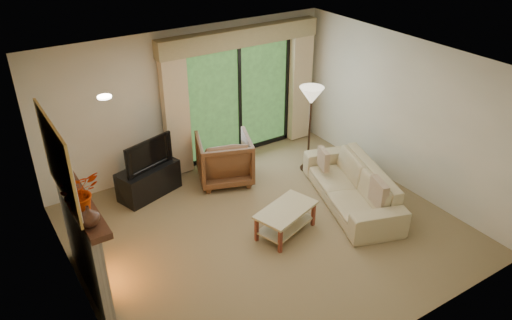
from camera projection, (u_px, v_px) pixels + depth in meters
floor at (266, 230)px, 7.69m from camera, size 5.50×5.50×0.00m
ceiling at (269, 68)px, 6.43m from camera, size 5.50×5.50×0.00m
wall_back at (190, 100)px, 8.90m from camera, size 5.00×0.00×5.00m
wall_front at (400, 252)px, 5.22m from camera, size 5.00×0.00×5.00m
wall_left at (70, 217)px, 5.76m from camera, size 0.00×5.00×5.00m
wall_right at (404, 114)px, 8.36m from camera, size 0.00×5.00×5.00m
fireplace at (84, 247)px, 6.26m from camera, size 0.24×1.70×1.37m
mirror at (58, 160)px, 5.61m from camera, size 0.07×1.45×1.02m
sliding_door at (239, 100)px, 9.44m from camera, size 2.26×0.10×2.16m
curtain_left at (176, 113)px, 8.67m from camera, size 0.45×0.18×2.35m
curtain_right at (300, 83)px, 9.94m from camera, size 0.45×0.18×2.35m
cornice at (241, 37)px, 8.78m from camera, size 3.20×0.24×0.32m
media_console at (149, 181)px, 8.47m from camera, size 1.14×0.77×0.53m
tv at (145, 153)px, 8.22m from camera, size 0.92×0.40×0.54m
armchair at (224, 159)px, 8.80m from camera, size 1.18×1.19×0.86m
sofa at (352, 186)px, 8.20m from camera, size 1.56×2.44×0.66m
pillow_near at (379, 193)px, 7.57m from camera, size 0.24×0.44×0.42m
pillow_far at (323, 159)px, 8.55m from camera, size 0.20×0.36×0.35m
coffee_table at (286, 221)px, 7.54m from camera, size 1.09×0.81×0.44m
floor_lamp at (310, 130)px, 8.97m from camera, size 0.52×0.52×1.62m
vase at (89, 216)px, 5.46m from camera, size 0.30×0.30×0.25m
branches at (79, 192)px, 5.63m from camera, size 0.54×0.50×0.51m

